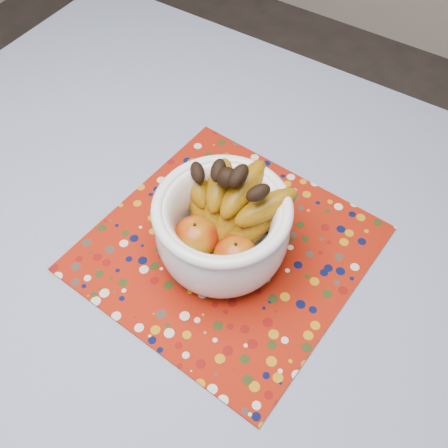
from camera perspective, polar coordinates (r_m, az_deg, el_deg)
name	(u,v)px	position (r m, az deg, el deg)	size (l,w,h in m)	color
table	(148,279)	(1.01, -8.22, -5.93)	(1.20, 1.20, 0.75)	brown
tablecloth	(143,256)	(0.94, -8.79, -3.42)	(1.32, 1.32, 0.01)	slate
placemat	(227,248)	(0.93, 0.34, -2.66)	(0.44, 0.44, 0.00)	maroon
fruit_bowl	(224,219)	(0.86, 0.00, 0.56)	(0.28, 0.23, 0.19)	white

